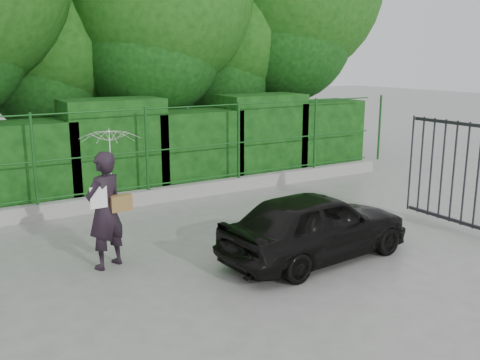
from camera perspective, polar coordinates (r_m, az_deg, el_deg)
ground at (r=7.86m, az=0.03°, el=-10.35°), size 80.00×80.00×0.00m
kerb at (r=11.69m, az=-11.54°, el=-1.99°), size 14.00×0.25×0.30m
fence at (r=11.54m, az=-10.74°, el=3.19°), size 14.13×0.06×1.80m
hedge at (r=12.41m, az=-13.64°, el=2.91°), size 14.20×1.20×2.22m
woman at (r=8.14m, az=-13.85°, el=0.07°), size 0.98×0.91×2.10m
car at (r=8.47m, az=8.10°, el=-4.78°), size 3.32×1.54×1.10m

